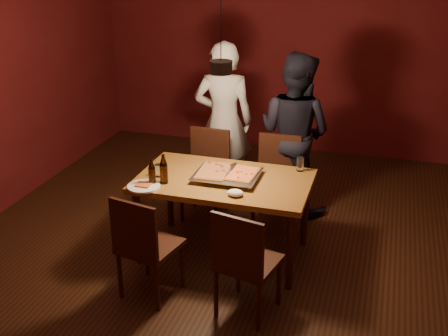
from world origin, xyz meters
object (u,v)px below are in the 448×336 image
(chair_near_left, at_px, (143,239))
(diner_dark, at_px, (294,133))
(pizza_tray, at_px, (227,176))
(chair_far_right, at_px, (277,172))
(beer_bottle_b, at_px, (164,169))
(chair_near_right, at_px, (243,255))
(chair_far_left, at_px, (207,165))
(plate_slice, at_px, (144,186))
(diner_white, at_px, (224,121))
(dining_table, at_px, (224,186))
(beer_bottle_a, at_px, (152,172))
(pendant_lamp, at_px, (221,66))

(chair_near_left, height_order, diner_dark, diner_dark)
(chair_near_left, relative_size, pizza_tray, 0.90)
(chair_far_right, distance_m, beer_bottle_b, 1.32)
(chair_near_right, bearing_deg, chair_far_left, 129.67)
(chair_near_left, height_order, beer_bottle_b, beer_bottle_b)
(chair_near_left, height_order, plate_slice, chair_near_left)
(beer_bottle_b, bearing_deg, diner_white, 86.30)
(dining_table, xyz_separation_m, diner_white, (-0.37, 1.21, 0.18))
(dining_table, height_order, diner_dark, diner_dark)
(pizza_tray, distance_m, diner_dark, 1.19)
(chair_far_left, distance_m, beer_bottle_b, 1.04)
(diner_white, distance_m, diner_dark, 0.78)
(chair_far_left, bearing_deg, plate_slice, 81.65)
(chair_far_right, height_order, beer_bottle_b, beer_bottle_b)
(beer_bottle_b, relative_size, plate_slice, 0.94)
(diner_dark, bearing_deg, chair_near_left, 89.34)
(pizza_tray, distance_m, beer_bottle_a, 0.65)
(chair_near_left, bearing_deg, chair_near_right, 11.51)
(chair_far_left, xyz_separation_m, pizza_tray, (0.43, -0.74, 0.24))
(diner_white, relative_size, pendant_lamp, 1.56)
(chair_near_left, bearing_deg, chair_far_left, 101.93)
(pizza_tray, distance_m, beer_bottle_b, 0.56)
(dining_table, relative_size, chair_far_right, 3.09)
(chair_far_left, distance_m, chair_far_right, 0.73)
(diner_white, bearing_deg, chair_far_left, 73.91)
(chair_near_right, bearing_deg, plate_slice, 167.47)
(chair_near_right, xyz_separation_m, plate_slice, (-0.99, 0.47, 0.22))
(diner_dark, bearing_deg, beer_bottle_b, 79.38)
(chair_far_left, relative_size, pendant_lamp, 0.44)
(chair_far_right, distance_m, diner_dark, 0.48)
(pizza_tray, relative_size, pendant_lamp, 0.50)
(dining_table, height_order, chair_far_left, chair_far_left)
(chair_far_left, height_order, diner_white, diner_white)
(pizza_tray, relative_size, beer_bottle_a, 2.39)
(beer_bottle_b, relative_size, diner_dark, 0.16)
(chair_far_right, height_order, diner_white, diner_white)
(chair_far_left, bearing_deg, chair_far_right, -177.26)
(chair_far_right, distance_m, pizza_tray, 0.84)
(pizza_tray, bearing_deg, chair_far_right, 65.86)
(chair_near_left, height_order, diner_white, diner_white)
(chair_far_right, xyz_separation_m, beer_bottle_a, (-0.87, -1.06, 0.33))
(chair_far_right, height_order, chair_near_right, same)
(chair_near_right, height_order, plate_slice, chair_near_right)
(diner_white, height_order, diner_dark, diner_white)
(pizza_tray, bearing_deg, plate_slice, -151.46)
(chair_near_left, height_order, chair_near_right, same)
(chair_far_left, relative_size, chair_near_right, 0.97)
(plate_slice, relative_size, diner_dark, 0.17)
(pizza_tray, bearing_deg, diner_white, 105.30)
(chair_near_left, bearing_deg, pizza_tray, 74.81)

